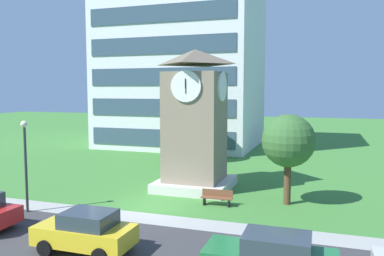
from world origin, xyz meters
TOP-DOWN VIEW (x-y plane):
  - ground_plane at (0.00, 0.00)m, footprint 160.00×160.00m
  - street_asphalt at (0.00, -6.42)m, footprint 120.00×7.20m
  - kerb_strip at (0.00, -2.02)m, footprint 120.00×1.60m
  - office_building at (-7.02, 24.84)m, footprint 17.51×14.23m
  - clock_tower at (1.12, 4.70)m, footprint 4.78×4.78m
  - park_bench at (3.52, 1.37)m, footprint 1.82×0.54m
  - street_lamp at (-5.89, -3.09)m, footprint 0.36×0.36m
  - tree_by_building at (7.31, 2.87)m, footprint 3.04×3.04m
  - tree_streetside at (-2.87, 13.90)m, footprint 4.46×4.46m
  - parked_car_yellow at (0.15, -6.63)m, footprint 4.03×2.03m

SIDE VIEW (x-z plane):
  - ground_plane at x=0.00m, z-range 0.00..0.00m
  - kerb_strip at x=0.00m, z-range 0.00..0.01m
  - street_asphalt at x=0.00m, z-range 0.00..0.01m
  - park_bench at x=3.52m, z-range 0.02..0.90m
  - parked_car_yellow at x=0.15m, z-range 0.01..1.70m
  - street_lamp at x=-5.89m, z-range 0.67..5.63m
  - tree_by_building at x=7.31m, z-range 1.06..6.29m
  - clock_tower at x=1.12m, z-range -0.53..8.70m
  - tree_streetside at x=-2.87m, z-range 0.93..7.27m
  - office_building at x=-7.02m, z-range 0.00..19.20m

